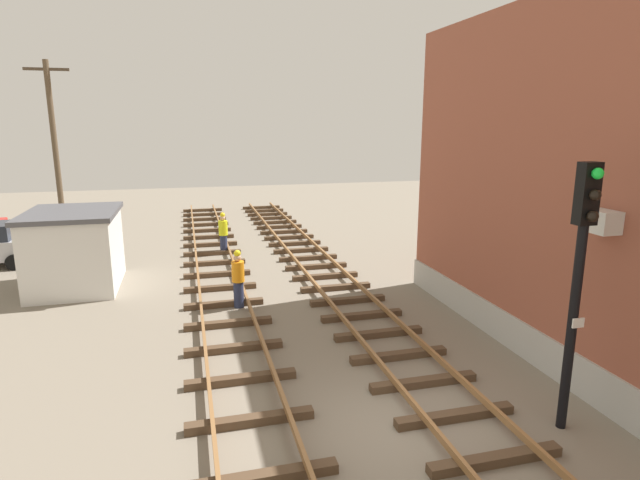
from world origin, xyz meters
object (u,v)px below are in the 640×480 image
(signal_mast, at_px, (580,267))
(control_hut, at_px, (75,249))
(track_worker_foreground, at_px, (238,279))
(utility_pole_far, at_px, (56,154))
(track_worker_distant, at_px, (223,233))

(signal_mast, relative_size, control_hut, 1.34)
(signal_mast, distance_m, track_worker_foreground, 10.09)
(utility_pole_far, height_order, track_worker_distant, utility_pole_far)
(utility_pole_far, relative_size, track_worker_foreground, 4.47)
(control_hut, height_order, utility_pole_far, utility_pole_far)
(utility_pole_far, xyz_separation_m, track_worker_distant, (6.97, -2.34, -3.44))
(signal_mast, distance_m, utility_pole_far, 21.56)
(signal_mast, xyz_separation_m, control_hut, (-10.67, 11.77, -1.81))
(control_hut, distance_m, track_worker_foreground, 6.40)
(signal_mast, relative_size, utility_pole_far, 0.61)
(track_worker_foreground, bearing_deg, control_hut, 146.73)
(signal_mast, bearing_deg, track_worker_distant, 108.94)
(control_hut, relative_size, utility_pole_far, 0.45)
(control_hut, relative_size, track_worker_foreground, 2.03)
(control_hut, relative_size, track_worker_distant, 2.03)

